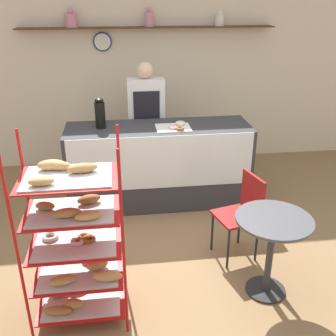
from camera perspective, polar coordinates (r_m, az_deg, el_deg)
name	(u,v)px	position (r m, az deg, el deg)	size (l,w,h in m)	color
ground_plane	(174,266)	(3.99, 0.90, -14.05)	(14.00, 14.00, 0.00)	olive
back_wall	(148,74)	(6.00, -2.91, 13.49)	(10.00, 0.30, 2.70)	beige
display_counter	(159,165)	(4.89, -1.31, 0.44)	(2.22, 0.70, 1.00)	#333338
pastry_rack	(75,243)	(3.16, -13.38, -10.48)	(0.75, 0.52, 1.56)	#B71414
person_worker	(146,121)	(5.22, -3.16, 6.81)	(0.47, 0.23, 1.68)	#282833
cafe_table	(272,238)	(3.49, 14.85, -9.78)	(0.64, 0.64, 0.76)	#262628
cafe_chair	(244,208)	(3.94, 10.92, -5.73)	(0.46, 0.46, 0.87)	black
coffee_carafe	(100,113)	(4.69, -9.84, 7.81)	(0.12, 0.12, 0.36)	black
donut_tray_counter	(175,127)	(4.65, 1.07, 5.98)	(0.40, 0.33, 0.05)	white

